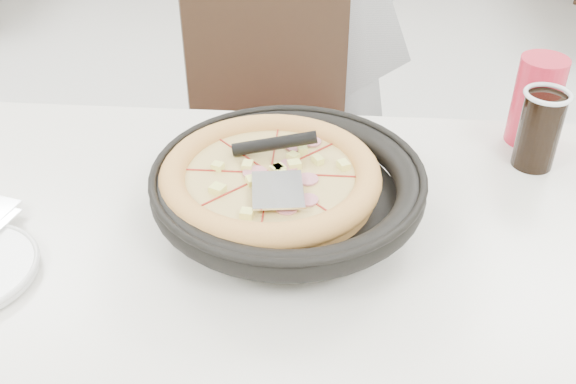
# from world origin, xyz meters

# --- Properties ---
(chair_far) EXTENTS (0.53, 0.53, 0.95)m
(chair_far) POSITION_xyz_m (0.12, 0.48, 0.47)
(chair_far) COLOR black
(chair_far) RESTS_ON floor
(trivet) EXTENTS (0.13, 0.13, 0.04)m
(trivet) POSITION_xyz_m (0.19, -0.17, 0.77)
(trivet) COLOR black
(trivet) RESTS_ON main_table
(pizza_pan) EXTENTS (0.35, 0.35, 0.01)m
(pizza_pan) POSITION_xyz_m (0.17, -0.11, 0.79)
(pizza_pan) COLOR black
(pizza_pan) RESTS_ON trivet
(pizza) EXTENTS (0.33, 0.33, 0.02)m
(pizza) POSITION_xyz_m (0.15, -0.11, 0.81)
(pizza) COLOR gold
(pizza) RESTS_ON pizza_pan
(pizza_server) EXTENTS (0.08, 0.10, 0.00)m
(pizza_server) POSITION_xyz_m (0.16, -0.16, 0.84)
(pizza_server) COLOR white
(pizza_server) RESTS_ON pizza
(cola_glass) EXTENTS (0.07, 0.07, 0.13)m
(cola_glass) POSITION_xyz_m (0.58, 0.07, 0.81)
(cola_glass) COLOR black
(cola_glass) RESTS_ON main_table
(red_cup) EXTENTS (0.09, 0.09, 0.16)m
(red_cup) POSITION_xyz_m (0.59, 0.16, 0.83)
(red_cup) COLOR red
(red_cup) RESTS_ON main_table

